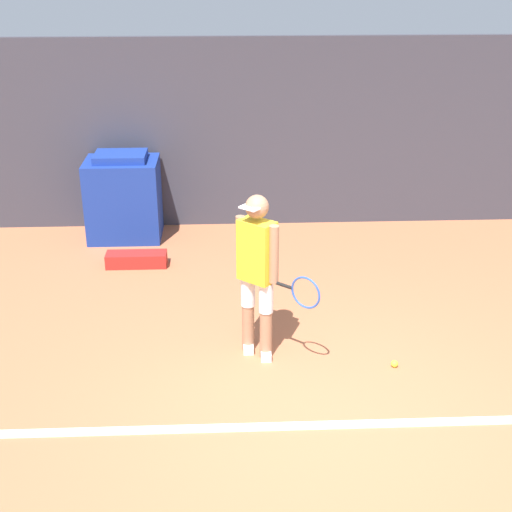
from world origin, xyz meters
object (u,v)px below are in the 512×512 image
at_px(tennis_ball, 394,364).
at_px(covered_chair, 124,197).
at_px(equipment_bag, 137,259).
at_px(tennis_player, 258,269).

height_order(tennis_ball, covered_chair, covered_chair).
height_order(covered_chair, equipment_bag, covered_chair).
xyz_separation_m(tennis_player, tennis_ball, (1.30, -0.31, -0.89)).
xyz_separation_m(tennis_player, equipment_bag, (-1.43, 2.15, -0.83)).
xyz_separation_m(tennis_player, covered_chair, (-1.68, 3.14, -0.35)).
relative_size(covered_chair, equipment_bag, 1.58).
bearing_deg(covered_chair, tennis_player, -61.86).
bearing_deg(tennis_player, tennis_ball, 26.96).
distance_m(tennis_player, tennis_ball, 1.61).
height_order(tennis_player, covered_chair, tennis_player).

